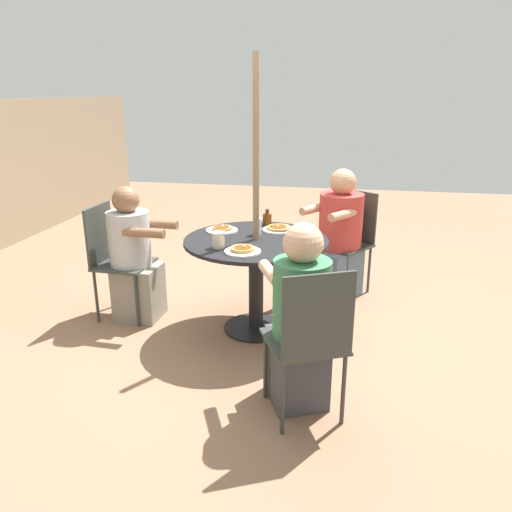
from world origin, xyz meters
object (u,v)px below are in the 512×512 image
(diner_east, at_px, (338,240))
(patio_chair_south, at_px, (114,255))
(syrup_bottle, at_px, (267,219))
(drinking_glass_a, at_px, (257,227))
(patio_table, at_px, (256,259))
(pancake_plate_c, at_px, (278,229))
(patio_chair_north, at_px, (310,336))
(pancake_plate_a, at_px, (222,229))
(diner_south, at_px, (134,259))
(patio_chair_east, at_px, (350,236))
(diner_north, at_px, (299,324))
(pancake_plate_b, at_px, (243,250))
(coffee_cup, at_px, (218,240))

(diner_east, xyz_separation_m, patio_chair_south, (-0.76, 1.75, 0.01))
(syrup_bottle, relative_size, drinking_glass_a, 1.05)
(patio_table, bearing_deg, pancake_plate_c, -25.71)
(patio_chair_north, distance_m, pancake_plate_a, 1.48)
(diner_south, relative_size, drinking_glass_a, 8.45)
(patio_chair_east, distance_m, diner_east, 0.17)
(patio_table, height_order, patio_chair_south, patio_chair_south)
(patio_table, height_order, patio_chair_north, patio_chair_north)
(patio_chair_north, height_order, pancake_plate_c, patio_chair_north)
(patio_chair_east, xyz_separation_m, syrup_bottle, (-0.54, 0.67, 0.26))
(diner_north, height_order, pancake_plate_c, diner_north)
(patio_chair_east, bearing_deg, patio_chair_south, 61.76)
(pancake_plate_b, bearing_deg, diner_north, -142.17)
(pancake_plate_a, height_order, coffee_cup, coffee_cup)
(coffee_cup, bearing_deg, drinking_glass_a, -28.63)
(patio_chair_north, bearing_deg, syrup_bottle, 83.09)
(diner_east, xyz_separation_m, drinking_glass_a, (-0.68, 0.60, 0.28))
(pancake_plate_c, relative_size, syrup_bottle, 1.85)
(pancake_plate_b, bearing_deg, pancake_plate_a, 28.77)
(diner_south, distance_m, pancake_plate_c, 1.17)
(patio_chair_east, bearing_deg, patio_table, 90.00)
(syrup_bottle, bearing_deg, pancake_plate_b, 176.50)
(pancake_plate_a, xyz_separation_m, coffee_cup, (-0.42, -0.08, 0.04))
(diner_east, height_order, syrup_bottle, diner_east)
(pancake_plate_a, relative_size, coffee_cup, 2.24)
(patio_table, bearing_deg, diner_north, -155.17)
(diner_north, bearing_deg, coffee_cup, 109.43)
(patio_chair_north, relative_size, drinking_glass_a, 7.18)
(pancake_plate_b, xyz_separation_m, drinking_glass_a, (0.45, -0.02, 0.05))
(diner_north, distance_m, diner_south, 1.70)
(syrup_bottle, bearing_deg, diner_east, -55.14)
(diner_north, xyz_separation_m, patio_chair_east, (1.85, -0.27, 0.01))
(coffee_cup, bearing_deg, patio_table, -40.86)
(pancake_plate_b, distance_m, coffee_cup, 0.21)
(diner_east, distance_m, drinking_glass_a, 0.95)
(diner_north, xyz_separation_m, diner_east, (1.71, -0.16, -0.00))
(patio_chair_north, distance_m, diner_north, 0.17)
(pancake_plate_c, bearing_deg, diner_north, -166.03)
(patio_chair_east, height_order, pancake_plate_c, patio_chair_east)
(patio_chair_north, height_order, diner_north, diner_north)
(diner_north, height_order, pancake_plate_a, diner_north)
(syrup_bottle, distance_m, coffee_cup, 0.70)
(patio_chair_south, bearing_deg, coffee_cup, 74.85)
(diner_south, bearing_deg, patio_chair_south, -90.00)
(diner_south, height_order, coffee_cup, diner_south)
(syrup_bottle, height_order, drinking_glass_a, syrup_bottle)
(patio_table, distance_m, patio_chair_north, 1.17)
(patio_chair_east, bearing_deg, pancake_plate_a, 74.13)
(patio_table, bearing_deg, pancake_plate_a, 60.84)
(syrup_bottle, relative_size, coffee_cup, 1.21)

